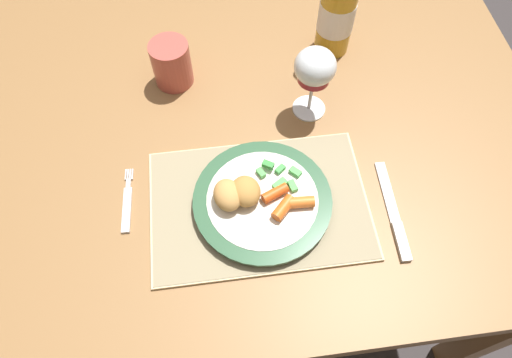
% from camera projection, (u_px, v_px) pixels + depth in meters
% --- Properties ---
extents(ground_plane, '(6.00, 6.00, 0.00)m').
position_uv_depth(ground_plane, '(232.00, 238.00, 1.57)').
color(ground_plane, '#383333').
extents(dining_table, '(1.30, 1.04, 0.74)m').
position_uv_depth(dining_table, '(219.00, 120.00, 1.00)').
color(dining_table, olive).
rests_on(dining_table, ground).
extents(placemat, '(0.38, 0.26, 0.01)m').
position_uv_depth(placemat, '(258.00, 204.00, 0.80)').
color(placemat, '#CCB789').
rests_on(placemat, dining_table).
extents(dinner_plate, '(0.24, 0.24, 0.02)m').
position_uv_depth(dinner_plate, '(261.00, 201.00, 0.78)').
color(dinner_plate, silver).
rests_on(dinner_plate, placemat).
extents(breaded_croquettes, '(0.09, 0.07, 0.04)m').
position_uv_depth(breaded_croquettes, '(236.00, 193.00, 0.76)').
color(breaded_croquettes, '#B77F3D').
rests_on(breaded_croquettes, dinner_plate).
extents(green_beans_pile, '(0.08, 0.07, 0.02)m').
position_uv_depth(green_beans_pile, '(279.00, 178.00, 0.79)').
color(green_beans_pile, green).
rests_on(green_beans_pile, dinner_plate).
extents(glazed_carrots, '(0.09, 0.07, 0.02)m').
position_uv_depth(glazed_carrots, '(286.00, 202.00, 0.76)').
color(glazed_carrots, orange).
rests_on(glazed_carrots, dinner_plate).
extents(fork, '(0.02, 0.13, 0.01)m').
position_uv_depth(fork, '(126.00, 205.00, 0.80)').
color(fork, silver).
rests_on(fork, dining_table).
extents(table_knife, '(0.02, 0.19, 0.01)m').
position_uv_depth(table_knife, '(394.00, 218.00, 0.78)').
color(table_knife, silver).
rests_on(table_knife, dining_table).
extents(wine_glass, '(0.08, 0.08, 0.15)m').
position_uv_depth(wine_glass, '(314.00, 70.00, 0.81)').
color(wine_glass, silver).
rests_on(wine_glass, dining_table).
extents(bottle, '(0.07, 0.07, 0.28)m').
position_uv_depth(bottle, '(337.00, 5.00, 0.90)').
color(bottle, gold).
rests_on(bottle, dining_table).
extents(drinking_cup, '(0.08, 0.08, 0.09)m').
position_uv_depth(drinking_cup, '(171.00, 63.00, 0.90)').
color(drinking_cup, '#B24C42').
rests_on(drinking_cup, dining_table).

